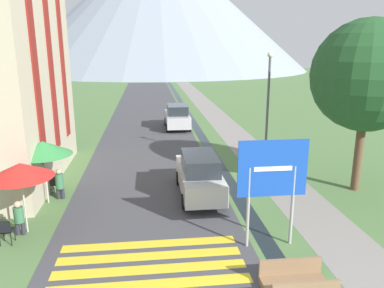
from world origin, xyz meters
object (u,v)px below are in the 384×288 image
object	(u,v)px
cafe_chair_far_left	(56,183)
person_seated_far	(60,182)
cafe_umbrella_front_red	(20,170)
streetlamp	(268,102)
person_seated_near	(19,216)
cafe_umbrella_middle_green	(43,148)
person_standing_terrace	(28,189)
footbridge	(297,284)
cafe_chair_nearest	(5,230)
road_sign	(272,177)
parked_car_near	(199,175)
parked_car_far	(177,117)
cafe_chair_far_right	(46,181)
tree_by_path	(368,76)

from	to	relation	value
cafe_chair_far_left	person_seated_far	size ratio (longest dim) A/B	0.66
cafe_umbrella_front_red	streetlamp	bearing A→B (deg)	30.42
cafe_umbrella_front_red	person_seated_far	world-z (taller)	cafe_umbrella_front_red
person_seated_near	streetlamp	distance (m)	12.27
cafe_umbrella_middle_green	person_standing_terrace	distance (m)	1.72
footbridge	cafe_chair_nearest	bearing A→B (deg)	157.77
cafe_chair_far_left	person_seated_near	xyz separation A→B (m)	(-0.39, -3.45, 0.15)
cafe_umbrella_middle_green	person_seated_near	size ratio (longest dim) A/B	2.12
cafe_chair_far_left	cafe_umbrella_front_red	distance (m)	3.67
road_sign	parked_car_near	distance (m)	4.78
cafe_chair_nearest	streetlamp	distance (m)	12.81
parked_car_far	cafe_umbrella_front_red	distance (m)	17.10
cafe_chair_far_right	cafe_chair_far_left	bearing A→B (deg)	-52.80
cafe_chair_far_right	person_standing_terrace	distance (m)	2.38
road_sign	cafe_chair_nearest	bearing A→B (deg)	173.24
cafe_umbrella_middle_green	person_standing_terrace	world-z (taller)	cafe_umbrella_middle_green
footbridge	person_standing_terrace	world-z (taller)	person_standing_terrace
cafe_chair_far_left	streetlamp	size ratio (longest dim) A/B	0.15
cafe_chair_far_right	cafe_chair_nearest	size ratio (longest dim) A/B	1.00
parked_car_near	cafe_chair_far_right	world-z (taller)	parked_car_near
cafe_chair_nearest	streetlamp	xyz separation A→B (m)	(10.49, 6.75, 2.89)
cafe_chair_far_right	person_seated_near	xyz separation A→B (m)	(0.10, -3.79, 0.15)
parked_car_far	tree_by_path	bearing A→B (deg)	-63.48
cafe_chair_far_right	cafe_umbrella_front_red	xyz separation A→B (m)	(0.26, -3.61, 1.67)
parked_car_far	person_seated_near	distance (m)	17.28
parked_car_near	cafe_chair_nearest	bearing A→B (deg)	-153.26
parked_car_far	cafe_umbrella_front_red	xyz separation A→B (m)	(-6.33, -15.83, 1.27)
cafe_umbrella_middle_green	cafe_chair_nearest	bearing A→B (deg)	-98.16
parked_car_far	person_seated_far	distance (m)	14.29
parked_car_far	streetlamp	xyz separation A→B (m)	(3.78, -9.89, 2.50)
cafe_chair_nearest	cafe_chair_far_left	bearing A→B (deg)	73.10
cafe_chair_far_left	person_seated_far	xyz separation A→B (m)	(0.27, -0.47, 0.20)
cafe_chair_nearest	parked_car_far	bearing A→B (deg)	59.67
person_seated_far	footbridge	bearing A→B (deg)	-43.58
cafe_umbrella_middle_green	person_seated_near	world-z (taller)	cafe_umbrella_middle_green
road_sign	streetlamp	size ratio (longest dim) A/B	0.59
cafe_chair_far_right	footbridge	bearing A→B (deg)	-61.29
person_standing_terrace	tree_by_path	world-z (taller)	tree_by_path
cafe_chair_far_right	person_standing_terrace	size ratio (longest dim) A/B	0.48
cafe_chair_far_left	cafe_umbrella_middle_green	bearing A→B (deg)	-87.49
cafe_umbrella_front_red	footbridge	bearing A→B (deg)	-28.07
cafe_umbrella_front_red	person_seated_near	xyz separation A→B (m)	(-0.16, -0.19, -1.52)
cafe_umbrella_middle_green	parked_car_near	bearing A→B (deg)	0.60
cafe_chair_nearest	tree_by_path	distance (m)	14.49
parked_car_near	person_seated_near	world-z (taller)	parked_car_near
cafe_chair_far_right	cafe_chair_nearest	world-z (taller)	same
cafe_umbrella_middle_green	streetlamp	bearing A→B (deg)	19.25
parked_car_near	person_standing_terrace	size ratio (longest dim) A/B	2.45
cafe_umbrella_middle_green	tree_by_path	world-z (taller)	tree_by_path
road_sign	streetlamp	world-z (taller)	streetlamp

